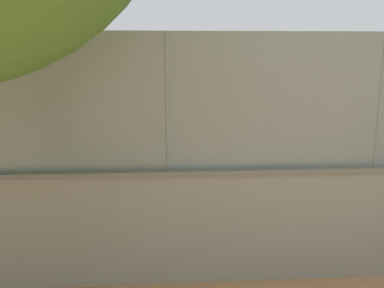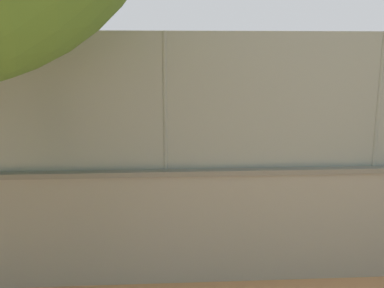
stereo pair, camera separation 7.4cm
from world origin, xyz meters
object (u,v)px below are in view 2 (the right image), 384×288
player_foreground_swinging (185,125)px  player_at_service_line (241,161)px  player_near_wall_returning (128,118)px  sports_ball (292,171)px

player_foreground_swinging → player_at_service_line: bearing=100.9°
player_foreground_swinging → player_near_wall_returning: (2.34, -1.68, 0.03)m
player_at_service_line → sports_ball: 1.26m
player_near_wall_returning → sports_ball: bearing=119.4°
player_foreground_swinging → sports_ball: bearing=109.3°
player_at_service_line → player_foreground_swinging: (1.16, -6.00, -0.07)m
player_near_wall_returning → player_at_service_line: bearing=114.5°
player_at_service_line → player_near_wall_returning: (3.50, -7.68, -0.04)m
player_foreground_swinging → sports_ball: (-2.29, 6.55, -0.07)m
player_at_service_line → sports_ball: (-1.13, 0.54, -0.14)m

